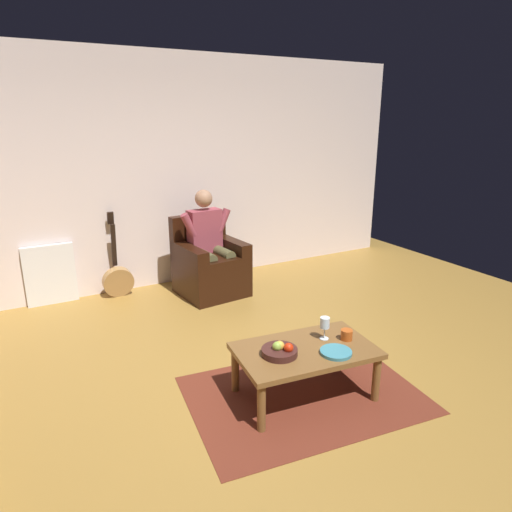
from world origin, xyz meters
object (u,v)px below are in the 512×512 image
Objects in this scene: guitar at (118,278)px; decorative_dish at (336,352)px; fruit_bowl at (280,351)px; armchair at (209,267)px; wine_glass_near at (325,324)px; candle_jar at (347,335)px; person_seated at (209,240)px; coffee_table at (305,355)px.

guitar is 3.06m from decorative_dish.
guitar is 3.83× the size of fruit_bowl.
armchair is 5.14× the size of wine_glass_near.
decorative_dish is (0.08, 2.49, 0.08)m from armchair.
candle_jar is (-0.13, 2.35, 0.11)m from armchair.
decorative_dish is at bearing 82.51° from armchair.
wine_glass_near is at bearing 109.92° from guitar.
armchair is 3.52× the size of fruit_bowl.
fruit_bowl is at bearing 73.32° from person_seated.
fruit_bowl is 1.13× the size of decorative_dish.
candle_jar is at bearing -146.92° from decorative_dish.
candle_jar is at bearing 175.84° from fruit_bowl.
decorative_dish is (0.08, 2.47, -0.26)m from person_seated.
decorative_dish reaches higher than coffee_table.
candle_jar is at bearing 111.91° from guitar.
guitar reaches higher than coffee_table.
candle_jar is (-0.57, 0.04, 0.00)m from fruit_bowl.
decorative_dish is at bearing 73.90° from wine_glass_near.
fruit_bowl reaches higher than decorative_dish.
guitar is 2.80m from fruit_bowl.
fruit_bowl is 2.88× the size of candle_jar.
decorative_dish is at bearing 82.45° from person_seated.
person_seated is at bearing 90.00° from armchair.
coffee_table is (0.23, 2.32, 0.01)m from armchair.
armchair is 0.85× the size of coffee_table.
guitar is at bearing -72.69° from decorative_dish.
armchair is at bearing -90.00° from person_seated.
guitar is at bearing -29.01° from armchair.
person_seated is 2.35m from candle_jar.
armchair is at bearing -90.37° from wine_glass_near.
wine_glass_near is at bearing -165.68° from coffee_table.
wine_glass_near is at bearing 83.98° from armchair.
wine_glass_near is 0.69× the size of fruit_bowl.
wine_glass_near is 0.26m from decorative_dish.
person_seated reaches higher than fruit_bowl.
candle_jar is (-1.12, 2.78, 0.22)m from guitar.
armchair is at bearing 156.64° from guitar.
coffee_table is at bearing 105.53° from guitar.
person_seated is 6.90× the size of wine_glass_near.
armchair reaches higher than candle_jar.
candle_jar is at bearing 147.68° from wine_glass_near.
fruit_bowl is at bearing -25.99° from decorative_dish.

